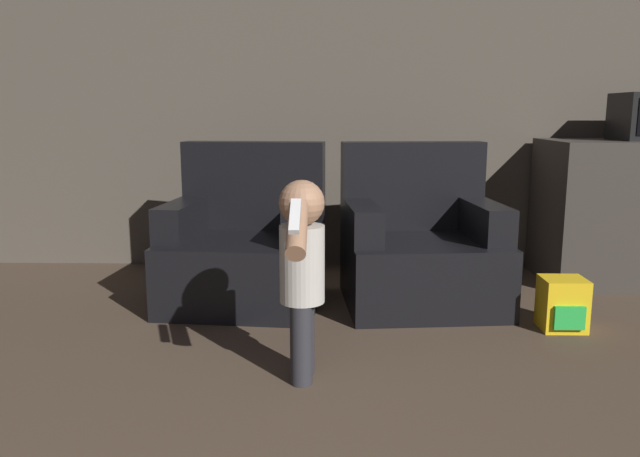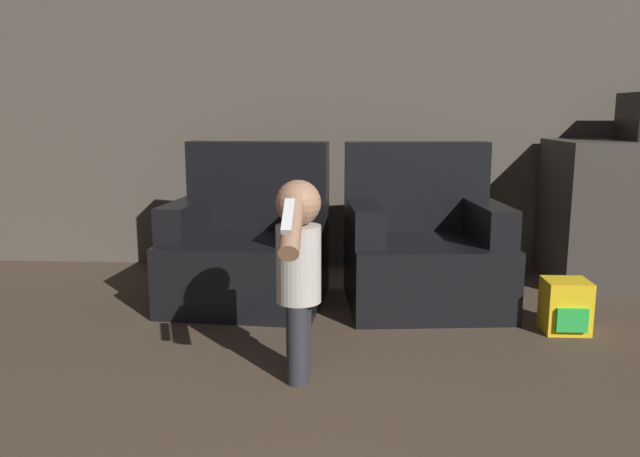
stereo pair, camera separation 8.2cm
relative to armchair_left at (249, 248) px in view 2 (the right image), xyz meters
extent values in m
cube|color=#51493F|center=(0.16, 0.91, 0.99)|extent=(8.40, 0.05, 2.60)
cube|color=black|center=(-0.01, -0.06, -0.12)|extent=(0.92, 0.86, 0.39)
cube|color=black|center=(0.02, 0.25, 0.34)|extent=(0.87, 0.23, 0.53)
cube|color=black|center=(-0.35, -0.03, 0.17)|extent=(0.21, 0.64, 0.20)
cube|color=black|center=(0.34, -0.09, 0.17)|extent=(0.21, 0.64, 0.20)
cube|color=black|center=(1.01, -0.06, -0.12)|extent=(0.92, 0.86, 0.39)
cube|color=black|center=(0.98, 0.25, 0.34)|extent=(0.87, 0.24, 0.53)
cube|color=black|center=(0.66, -0.09, 0.17)|extent=(0.22, 0.64, 0.20)
cube|color=black|center=(1.36, -0.03, 0.17)|extent=(0.22, 0.64, 0.20)
cylinder|color=#28282D|center=(0.38, -1.14, -0.15)|extent=(0.09, 0.09, 0.33)
cylinder|color=#28282D|center=(0.38, -1.04, -0.15)|extent=(0.09, 0.09, 0.33)
cylinder|color=#B7B2A8|center=(0.38, -1.09, 0.17)|extent=(0.18, 0.18, 0.32)
sphere|color=#A37556|center=(0.38, -1.09, 0.42)|extent=(0.18, 0.18, 0.18)
cylinder|color=#A37556|center=(0.39, -0.97, 0.16)|extent=(0.07, 0.07, 0.27)
cylinder|color=#A37556|center=(0.37, -1.32, 0.36)|extent=(0.07, 0.27, 0.20)
cube|color=white|center=(0.37, -1.43, 0.43)|extent=(0.04, 0.16, 0.10)
cube|color=yellow|center=(1.67, -0.46, -0.18)|extent=(0.22, 0.19, 0.27)
cube|color=green|center=(1.67, -0.56, -0.22)|extent=(0.15, 0.02, 0.12)
camera|label=1|loc=(0.50, -3.52, 0.77)|focal=35.00mm
camera|label=2|loc=(0.58, -3.52, 0.77)|focal=35.00mm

